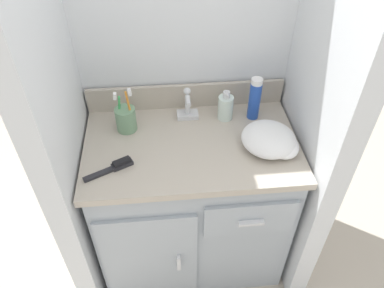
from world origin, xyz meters
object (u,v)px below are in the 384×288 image
(soap_dispenser, at_px, (226,107))
(hand_towel, at_px, (272,140))
(toothbrush_cup, at_px, (126,119))
(shaving_cream_can, at_px, (255,99))
(hairbrush, at_px, (115,167))

(soap_dispenser, bearing_deg, hand_towel, -53.47)
(toothbrush_cup, bearing_deg, shaving_cream_can, 3.32)
(shaving_cream_can, bearing_deg, hairbrush, -155.66)
(hairbrush, bearing_deg, soap_dispenser, 4.20)
(toothbrush_cup, relative_size, soap_dispenser, 1.44)
(soap_dispenser, height_order, hairbrush, soap_dispenser)
(shaving_cream_can, bearing_deg, soap_dispenser, 177.88)
(toothbrush_cup, bearing_deg, soap_dispenser, 4.88)
(toothbrush_cup, distance_m, soap_dispenser, 0.41)
(hand_towel, bearing_deg, hairbrush, -174.17)
(soap_dispenser, distance_m, hand_towel, 0.25)
(toothbrush_cup, relative_size, hairbrush, 1.10)
(hairbrush, height_order, hand_towel, hand_towel)
(toothbrush_cup, xyz_separation_m, shaving_cream_can, (0.53, 0.03, 0.04))
(toothbrush_cup, distance_m, hand_towel, 0.59)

